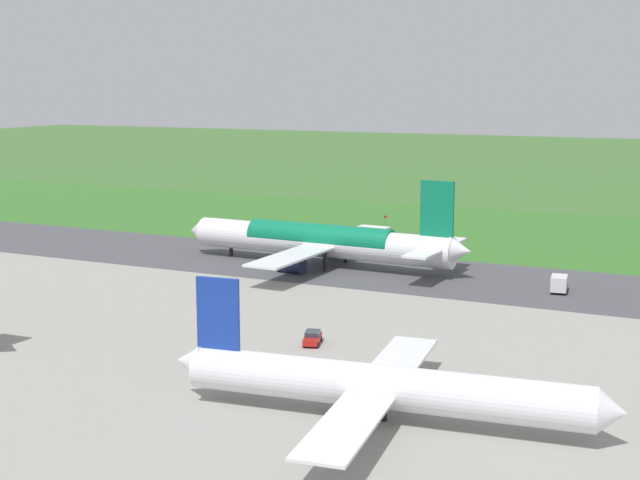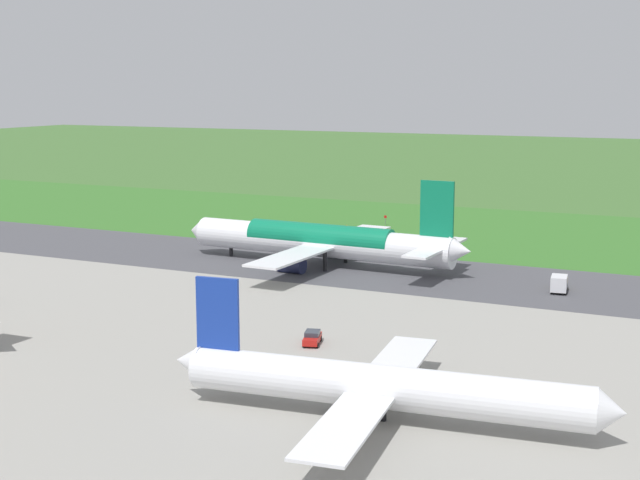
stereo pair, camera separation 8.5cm
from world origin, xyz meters
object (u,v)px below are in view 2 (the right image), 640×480
(airliner_parked_near, at_px, (381,386))
(traffic_cone_orange, at_px, (347,226))
(service_truck_baggage, at_px, (559,283))
(service_car_followme, at_px, (312,337))
(airliner_main, at_px, (322,241))
(no_stopping_sign, at_px, (385,220))

(airliner_parked_near, bearing_deg, traffic_cone_orange, -64.95)
(service_truck_baggage, xyz_separation_m, service_car_followme, (21.95, 40.41, -0.56))
(service_truck_baggage, bearing_deg, service_car_followme, 61.48)
(service_car_followme, distance_m, traffic_cone_orange, 89.34)
(service_truck_baggage, bearing_deg, traffic_cone_orange, -38.78)
(service_car_followme, bearing_deg, airliner_main, -66.38)
(airliner_parked_near, relative_size, service_car_followme, 9.45)
(airliner_main, distance_m, no_stopping_sign, 46.47)
(airliner_parked_near, distance_m, traffic_cone_orange, 113.92)
(service_truck_baggage, bearing_deg, airliner_main, -3.75)
(airliner_parked_near, bearing_deg, no_stopping_sign, -69.18)
(airliner_parked_near, bearing_deg, service_truck_baggage, -95.18)
(no_stopping_sign, bearing_deg, airliner_parked_near, 110.82)
(no_stopping_sign, xyz_separation_m, traffic_cone_orange, (6.89, 5.54, -1.09))
(no_stopping_sign, distance_m, traffic_cone_orange, 8.91)
(airliner_parked_near, distance_m, service_car_followme, 25.79)
(airliner_main, relative_size, traffic_cone_orange, 98.34)
(airliner_parked_near, bearing_deg, airliner_main, -60.59)
(service_truck_baggage, bearing_deg, no_stopping_sign, -46.13)
(service_car_followme, bearing_deg, service_truck_baggage, -118.52)
(service_truck_baggage, xyz_separation_m, no_stopping_sign, (46.77, -48.66, -0.04))
(service_car_followme, relative_size, no_stopping_sign, 2.00)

